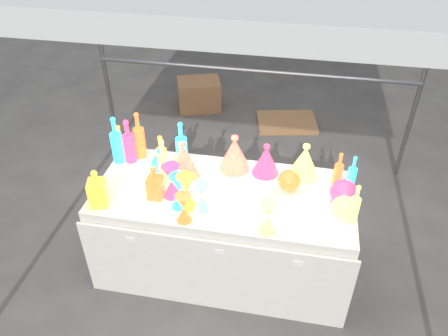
% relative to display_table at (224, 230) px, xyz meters
% --- Properties ---
extents(ground, '(80.00, 80.00, 0.00)m').
position_rel_display_table_xyz_m(ground, '(-0.00, 0.01, -0.37)').
color(ground, '#605E59').
rests_on(ground, ground).
extents(display_table, '(1.84, 0.83, 0.75)m').
position_rel_display_table_xyz_m(display_table, '(0.00, 0.00, 0.00)').
color(display_table, silver).
rests_on(display_table, ground).
extents(cardboard_box_closed, '(0.60, 0.51, 0.37)m').
position_rel_display_table_xyz_m(cardboard_box_closed, '(-0.78, 2.46, -0.19)').
color(cardboard_box_closed, '#A7764B').
rests_on(cardboard_box_closed, ground).
extents(cardboard_box_flat, '(0.77, 0.61, 0.06)m').
position_rel_display_table_xyz_m(cardboard_box_flat, '(0.34, 2.26, -0.34)').
color(cardboard_box_flat, '#A7764B').
rests_on(cardboard_box_flat, ground).
extents(bottle_0, '(0.09, 0.09, 0.28)m').
position_rel_display_table_xyz_m(bottle_0, '(-0.85, 0.28, 0.51)').
color(bottle_0, red).
rests_on(bottle_0, display_table).
extents(bottle_1, '(0.09, 0.09, 0.38)m').
position_rel_display_table_xyz_m(bottle_1, '(-0.85, 0.22, 0.57)').
color(bottle_1, '#1B981E').
rests_on(bottle_1, display_table).
extents(bottle_2, '(0.09, 0.09, 0.38)m').
position_rel_display_table_xyz_m(bottle_2, '(-0.71, 0.31, 0.57)').
color(bottle_2, orange).
rests_on(bottle_2, display_table).
extents(bottle_3, '(0.10, 0.10, 0.36)m').
position_rel_display_table_xyz_m(bottle_3, '(-0.76, 0.24, 0.55)').
color(bottle_3, '#1D36AD').
rests_on(bottle_3, display_table).
extents(bottle_4, '(0.11, 0.11, 0.34)m').
position_rel_display_table_xyz_m(bottle_4, '(-0.44, 0.06, 0.55)').
color(bottle_4, '#136E77').
rests_on(bottle_4, display_table).
extents(bottle_5, '(0.10, 0.10, 0.33)m').
position_rel_display_table_xyz_m(bottle_5, '(-0.85, 0.22, 0.54)').
color(bottle_5, '#AB226E').
rests_on(bottle_5, display_table).
extents(bottle_6, '(0.10, 0.10, 0.31)m').
position_rel_display_table_xyz_m(bottle_6, '(-0.49, 0.15, 0.53)').
color(bottle_6, red).
rests_on(bottle_6, display_table).
extents(bottle_7, '(0.12, 0.12, 0.37)m').
position_rel_display_table_xyz_m(bottle_7, '(-0.36, 0.26, 0.56)').
color(bottle_7, '#1B981E').
rests_on(bottle_7, display_table).
extents(decanter_0, '(0.14, 0.14, 0.28)m').
position_rel_display_table_xyz_m(decanter_0, '(-0.79, -0.28, 0.52)').
color(decanter_0, red).
rests_on(decanter_0, display_table).
extents(decanter_1, '(0.10, 0.10, 0.25)m').
position_rel_display_table_xyz_m(decanter_1, '(-0.44, -0.14, 0.50)').
color(decanter_1, orange).
rests_on(decanter_1, display_table).
extents(decanter_2, '(0.10, 0.10, 0.25)m').
position_rel_display_table_xyz_m(decanter_2, '(-0.47, 0.08, 0.50)').
color(decanter_2, '#1B981E').
rests_on(decanter_2, display_table).
extents(hourglass_0, '(0.13, 0.13, 0.20)m').
position_rel_display_table_xyz_m(hourglass_0, '(-0.20, -0.33, 0.48)').
color(hourglass_0, orange).
rests_on(hourglass_0, display_table).
extents(hourglass_1, '(0.16, 0.16, 0.25)m').
position_rel_display_table_xyz_m(hourglass_1, '(-0.34, -0.10, 0.50)').
color(hourglass_1, '#1D36AD').
rests_on(hourglass_1, display_table).
extents(hourglass_2, '(0.15, 0.15, 0.23)m').
position_rel_display_table_xyz_m(hourglass_2, '(0.33, -0.33, 0.49)').
color(hourglass_2, '#136E77').
rests_on(hourglass_2, display_table).
extents(hourglass_3, '(0.12, 0.12, 0.21)m').
position_rel_display_table_xyz_m(hourglass_3, '(-0.11, -0.20, 0.48)').
color(hourglass_3, '#AB226E').
rests_on(hourglass_3, display_table).
extents(hourglass_4, '(0.15, 0.15, 0.25)m').
position_rel_display_table_xyz_m(hourglass_4, '(-0.21, -0.19, 0.50)').
color(hourglass_4, red).
rests_on(hourglass_4, display_table).
extents(hourglass_5, '(0.15, 0.15, 0.25)m').
position_rel_display_table_xyz_m(hourglass_5, '(-0.26, -0.19, 0.50)').
color(hourglass_5, '#1B981E').
rests_on(hourglass_5, display_table).
extents(globe_1, '(0.16, 0.16, 0.12)m').
position_rel_display_table_xyz_m(globe_1, '(0.80, -0.09, 0.44)').
color(globe_1, '#136E77').
rests_on(globe_1, display_table).
extents(globe_2, '(0.20, 0.20, 0.13)m').
position_rel_display_table_xyz_m(globe_2, '(0.44, 0.12, 0.44)').
color(globe_2, orange).
rests_on(globe_2, display_table).
extents(globe_3, '(0.24, 0.24, 0.15)m').
position_rel_display_table_xyz_m(globe_3, '(0.80, 0.04, 0.45)').
color(globe_3, '#1D36AD').
rests_on(globe_3, display_table).
extents(lampshade_0, '(0.27, 0.27, 0.28)m').
position_rel_display_table_xyz_m(lampshade_0, '(-0.32, 0.14, 0.51)').
color(lampshade_0, yellow).
rests_on(lampshade_0, display_table).
extents(lampshade_1, '(0.31, 0.31, 0.28)m').
position_rel_display_table_xyz_m(lampshade_1, '(0.03, 0.29, 0.51)').
color(lampshade_1, yellow).
rests_on(lampshade_1, display_table).
extents(lampshade_2, '(0.25, 0.25, 0.24)m').
position_rel_display_table_xyz_m(lampshade_2, '(0.26, 0.28, 0.50)').
color(lampshade_2, '#1D36AD').
rests_on(lampshade_2, display_table).
extents(lampshade_3, '(0.29, 0.29, 0.27)m').
position_rel_display_table_xyz_m(lampshade_3, '(0.53, 0.29, 0.51)').
color(lampshade_3, '#136E77').
rests_on(lampshade_3, display_table).
extents(bottle_8, '(0.08, 0.08, 0.28)m').
position_rel_display_table_xyz_m(bottle_8, '(0.86, 0.20, 0.51)').
color(bottle_8, '#1B981E').
rests_on(bottle_8, display_table).
extents(bottle_9, '(0.08, 0.08, 0.27)m').
position_rel_display_table_xyz_m(bottle_9, '(0.77, 0.22, 0.51)').
color(bottle_9, orange).
rests_on(bottle_9, display_table).
extents(bottle_11, '(0.08, 0.08, 0.29)m').
position_rel_display_table_xyz_m(bottle_11, '(0.86, -0.14, 0.52)').
color(bottle_11, '#136E77').
rests_on(bottle_11, display_table).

